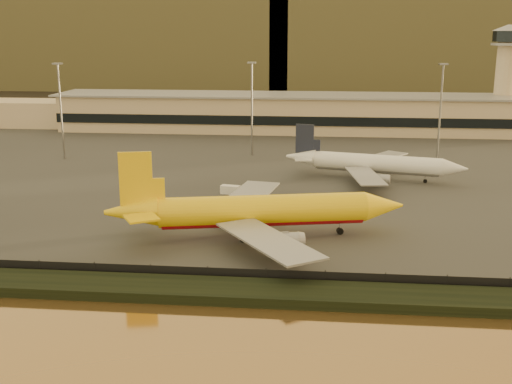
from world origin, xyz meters
TOP-DOWN VIEW (x-y plane):
  - ground at (0.00, 0.00)m, footprint 900.00×900.00m
  - embankment at (0.00, -17.00)m, footprint 320.00×7.00m
  - tarmac at (0.00, 95.00)m, footprint 320.00×220.00m
  - perimeter_fence at (0.00, -13.00)m, footprint 300.00×0.05m
  - terminal_building at (-14.52, 125.55)m, footprint 202.00×25.00m
  - control_tower at (70.00, 131.00)m, footprint 11.20×11.20m
  - apron_light_masts at (15.00, 75.00)m, footprint 152.20×12.20m
  - distant_hills at (-20.74, 340.00)m, footprint 470.00×160.00m
  - dhl_cargo_jet at (-1.17, 7.53)m, footprint 49.73×47.89m
  - white_narrowbody_jet at (21.29, 53.28)m, footprint 41.72×40.00m
  - gse_vehicle_yellow at (7.89, 29.30)m, footprint 3.83×2.18m
  - gse_vehicle_white at (-9.85, 36.15)m, footprint 4.25×2.53m

SIDE VIEW (x-z plane):
  - ground at x=0.00m, z-range 0.00..0.00m
  - tarmac at x=0.00m, z-range 0.00..0.20m
  - embankment at x=0.00m, z-range 0.00..1.40m
  - gse_vehicle_yellow at x=7.89m, z-range 0.20..1.83m
  - gse_vehicle_white at x=-9.85m, z-range 0.20..1.99m
  - perimeter_fence at x=0.00m, z-range 0.20..2.40m
  - white_narrowbody_jet at x=21.29m, z-range -2.24..9.85m
  - dhl_cargo_jet at x=-1.17m, z-range -2.81..12.14m
  - terminal_building at x=-14.52m, z-range -0.05..12.55m
  - apron_light_masts at x=15.00m, z-range 3.00..28.40m
  - control_tower at x=70.00m, z-range 3.91..39.41m
  - distant_hills at x=-20.74m, z-range -3.61..66.39m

